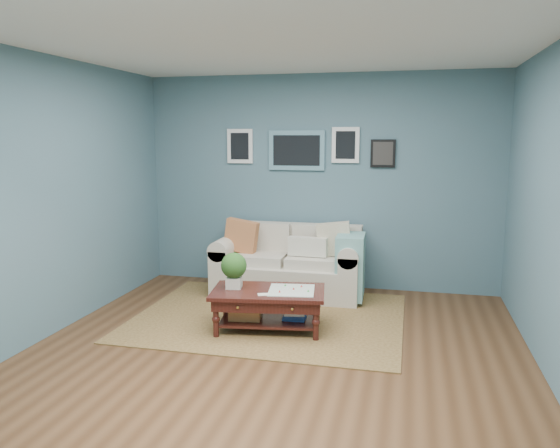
% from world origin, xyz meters
% --- Properties ---
extents(room_shell, '(5.00, 5.02, 2.70)m').
position_xyz_m(room_shell, '(-0.00, 0.06, 1.36)').
color(room_shell, brown).
rests_on(room_shell, ground).
extents(area_rug, '(2.82, 2.26, 0.01)m').
position_xyz_m(area_rug, '(-0.30, 1.10, 0.01)').
color(area_rug, '#563C19').
rests_on(area_rug, ground).
extents(loveseat, '(1.82, 0.83, 0.94)m').
position_xyz_m(loveseat, '(-0.21, 2.02, 0.38)').
color(loveseat, beige).
rests_on(loveseat, ground).
extents(coffee_table, '(1.20, 0.80, 0.78)m').
position_xyz_m(coffee_table, '(-0.27, 0.72, 0.35)').
color(coffee_table, black).
rests_on(coffee_table, ground).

